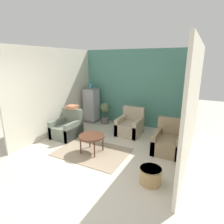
% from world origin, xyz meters
% --- Properties ---
extents(ground_plane, '(20.00, 20.00, 0.00)m').
position_xyz_m(ground_plane, '(0.00, 0.00, 0.00)').
color(ground_plane, beige).
rests_on(ground_plane, ground).
extents(wall_back_accent, '(4.21, 0.06, 2.76)m').
position_xyz_m(wall_back_accent, '(0.00, 3.80, 1.38)').
color(wall_back_accent, '#4C897A').
rests_on(wall_back_accent, ground_plane).
extents(wall_left, '(0.06, 3.77, 2.76)m').
position_xyz_m(wall_left, '(-2.08, 1.88, 1.38)').
color(wall_left, beige).
rests_on(wall_left, ground_plane).
extents(wall_right, '(0.06, 3.77, 2.76)m').
position_xyz_m(wall_right, '(2.08, 1.88, 1.38)').
color(wall_right, beige).
rests_on(wall_right, ground_plane).
extents(area_rug, '(1.86, 1.34, 0.01)m').
position_xyz_m(area_rug, '(-0.22, 1.15, 0.01)').
color(area_rug, gray).
rests_on(area_rug, ground_plane).
extents(coffee_table, '(0.68, 0.68, 0.48)m').
position_xyz_m(coffee_table, '(-0.22, 1.15, 0.44)').
color(coffee_table, '#512D1E').
rests_on(coffee_table, ground_plane).
extents(armchair_left, '(0.74, 0.83, 0.87)m').
position_xyz_m(armchair_left, '(-1.51, 1.68, 0.27)').
color(armchair_left, slate).
rests_on(armchair_left, ground_plane).
extents(armchair_right, '(0.74, 0.83, 0.87)m').
position_xyz_m(armchair_right, '(1.57, 2.11, 0.27)').
color(armchair_right, '#8E7A5B').
rests_on(armchair_right, ground_plane).
extents(armchair_middle, '(0.74, 0.83, 0.87)m').
position_xyz_m(armchair_middle, '(0.19, 2.83, 0.27)').
color(armchair_middle, tan).
rests_on(armchair_middle, ground_plane).
extents(birdcage, '(0.50, 0.50, 1.33)m').
position_xyz_m(birdcage, '(-1.66, 3.34, 0.67)').
color(birdcage, slate).
rests_on(birdcage, ground_plane).
extents(parrot, '(0.10, 0.19, 0.23)m').
position_xyz_m(parrot, '(-1.66, 3.34, 1.44)').
color(parrot, teal).
rests_on(parrot, birdcage).
extents(potted_plant, '(0.39, 0.36, 0.82)m').
position_xyz_m(potted_plant, '(-1.07, 3.37, 0.50)').
color(potted_plant, '#66605B').
rests_on(potted_plant, ground_plane).
extents(wicker_basket, '(0.44, 0.44, 0.33)m').
position_xyz_m(wicker_basket, '(1.53, 0.59, 0.18)').
color(wicker_basket, tan).
rests_on(wicker_basket, ground_plane).
extents(throw_pillow, '(0.33, 0.33, 0.10)m').
position_xyz_m(throw_pillow, '(-1.51, 1.99, 0.92)').
color(throw_pillow, '#B2704C').
rests_on(throw_pillow, armchair_left).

